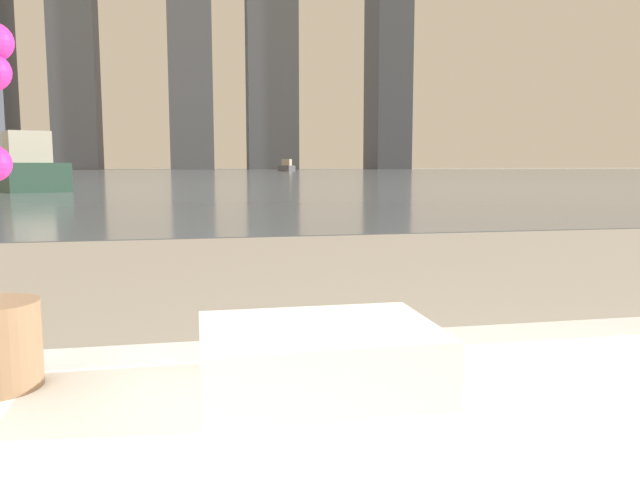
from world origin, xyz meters
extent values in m
cube|color=white|center=(-0.26, 0.74, 0.56)|extent=(0.29, 0.21, 0.04)
cube|color=white|center=(-0.26, 0.74, 0.60)|extent=(0.29, 0.21, 0.04)
cube|color=slate|center=(0.00, 62.00, 0.01)|extent=(180.00, 110.00, 0.01)
cube|color=#4C4C51|center=(11.66, 81.01, 0.37)|extent=(2.81, 4.39, 0.73)
cube|color=#B2A893|center=(11.66, 81.01, 1.15)|extent=(1.52, 1.83, 0.83)
cube|color=#335647|center=(-5.64, 21.73, 0.44)|extent=(3.43, 5.25, 0.87)
cube|color=silver|center=(-5.64, 21.73, 1.38)|extent=(1.85, 2.19, 0.99)
cube|color=#4C515B|center=(36.96, 118.00, 21.61)|extent=(6.71, 10.27, 43.22)
camera|label=1|loc=(-0.41, 0.00, 0.82)|focal=35.00mm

